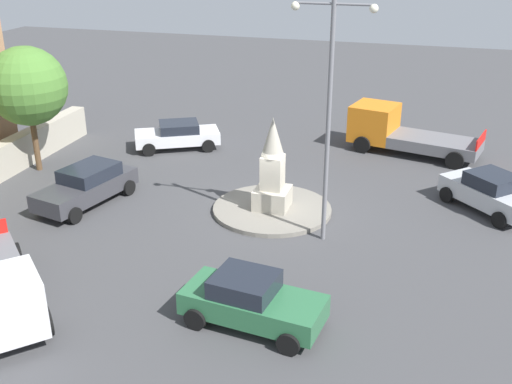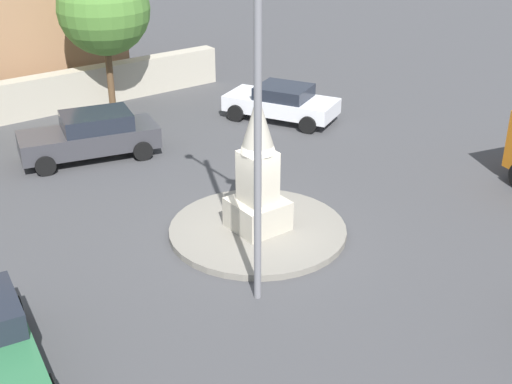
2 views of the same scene
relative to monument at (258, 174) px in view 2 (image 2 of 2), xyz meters
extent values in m
plane|color=#424244|center=(0.00, 0.00, -1.71)|extent=(80.00, 80.00, 0.00)
cylinder|color=gray|center=(0.00, 0.00, -1.63)|extent=(4.67, 4.67, 0.17)
cube|color=#B2AA99|center=(0.00, 0.00, -1.14)|extent=(1.33, 1.33, 0.80)
cube|color=#B2AA99|center=(0.00, 0.00, -0.07)|extent=(0.82, 0.82, 1.35)
cone|color=#B2AA99|center=(0.00, 0.00, 1.36)|extent=(0.90, 0.90, 1.52)
cylinder|color=slate|center=(2.36, -1.74, 2.65)|extent=(0.16, 0.16, 8.73)
cube|color=#38383D|center=(-7.37, -1.44, -1.05)|extent=(2.67, 4.70, 0.68)
cube|color=#1E232D|center=(-7.30, -1.15, -0.45)|extent=(2.02, 2.49, 0.53)
cylinder|color=black|center=(-6.89, -3.14, -1.39)|extent=(0.36, 0.67, 0.64)
cylinder|color=black|center=(-8.55, -2.76, -1.39)|extent=(0.36, 0.67, 0.64)
cylinder|color=black|center=(-6.18, -0.12, -1.39)|extent=(0.36, 0.67, 0.64)
cylinder|color=black|center=(-7.85, 0.26, -1.39)|extent=(0.36, 0.67, 0.64)
cylinder|color=black|center=(0.18, -6.42, -1.39)|extent=(0.66, 0.30, 0.64)
cube|color=silver|center=(-6.57, 5.94, -1.11)|extent=(4.52, 3.50, 0.57)
cube|color=#1E232D|center=(-6.47, 5.99, -0.60)|extent=(2.44, 2.32, 0.45)
cylinder|color=black|center=(-7.45, 4.48, -1.39)|extent=(0.67, 0.49, 0.64)
cylinder|color=black|center=(-8.27, 6.03, -1.39)|extent=(0.67, 0.49, 0.64)
cylinder|color=black|center=(-4.86, 5.84, -1.39)|extent=(0.67, 0.49, 0.64)
cylinder|color=black|center=(-5.68, 7.40, -1.39)|extent=(0.67, 0.49, 0.64)
cube|color=#B2AA99|center=(-12.52, -0.08, -0.96)|extent=(0.79, 13.50, 1.52)
cylinder|color=brown|center=(-11.53, 1.34, -0.36)|extent=(0.26, 0.26, 2.71)
sphere|color=#4C7F33|center=(-11.53, 1.34, 2.21)|extent=(3.47, 3.47, 3.47)
camera|label=1|loc=(5.60, -21.23, 8.57)|focal=43.03mm
camera|label=2|loc=(12.58, -9.28, 7.07)|focal=47.54mm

